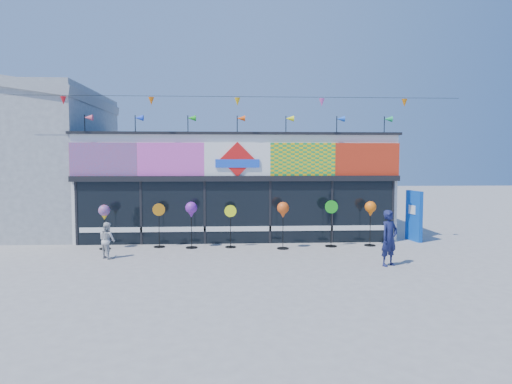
{
  "coord_description": "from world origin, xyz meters",
  "views": [
    {
      "loc": [
        -0.23,
        -13.23,
        3.07
      ],
      "look_at": [
        0.6,
        2.0,
        2.0
      ],
      "focal_mm": 32.0,
      "sensor_mm": 36.0,
      "label": 1
    }
  ],
  "objects": [
    {
      "name": "ground",
      "position": [
        0.0,
        0.0,
        0.0
      ],
      "size": [
        80.0,
        80.0,
        0.0
      ],
      "primitive_type": "plane",
      "color": "gray",
      "rests_on": "ground"
    },
    {
      "name": "spinner_0",
      "position": [
        -4.59,
        2.61,
        1.23
      ],
      "size": [
        0.39,
        0.39,
        1.54
      ],
      "color": "black",
      "rests_on": "ground"
    },
    {
      "name": "neighbour_building",
      "position": [
        -10.0,
        7.0,
        3.2
      ],
      "size": [
        8.18,
        7.2,
        6.87
      ],
      "color": "#ACAFB2",
      "rests_on": "ground"
    },
    {
      "name": "spinner_5",
      "position": [
        3.31,
        2.64,
        0.87
      ],
      "size": [
        0.46,
        0.42,
        1.65
      ],
      "color": "black",
      "rests_on": "ground"
    },
    {
      "name": "blue_sign",
      "position": [
        6.71,
        3.63,
        0.96
      ],
      "size": [
        0.3,
        0.97,
        1.91
      ],
      "rotation": [
        0.0,
        0.0,
        0.17
      ],
      "color": "#0C49B6",
      "rests_on": "ground"
    },
    {
      "name": "child",
      "position": [
        -4.12,
        1.13,
        0.57
      ],
      "size": [
        0.63,
        0.6,
        1.14
      ],
      "primitive_type": "imported",
      "rotation": [
        0.0,
        0.0,
        2.43
      ],
      "color": "silver",
      "rests_on": "ground"
    },
    {
      "name": "spinner_3",
      "position": [
        -0.26,
        2.67,
        0.79
      ],
      "size": [
        0.42,
        0.38,
        1.5
      ],
      "color": "black",
      "rests_on": "ground"
    },
    {
      "name": "spinner_4",
      "position": [
        1.55,
        2.32,
        1.31
      ],
      "size": [
        0.41,
        0.41,
        1.63
      ],
      "color": "black",
      "rests_on": "ground"
    },
    {
      "name": "adult_man",
      "position": [
        4.34,
        -0.38,
        0.81
      ],
      "size": [
        0.71,
        0.64,
        1.63
      ],
      "primitive_type": "imported",
      "rotation": [
        0.0,
        0.0,
        0.54
      ],
      "color": "#161B47",
      "rests_on": "ground"
    },
    {
      "name": "spinner_2",
      "position": [
        -1.62,
        2.64,
        1.3
      ],
      "size": [
        0.41,
        0.41,
        1.62
      ],
      "color": "black",
      "rests_on": "ground"
    },
    {
      "name": "kite_shop",
      "position": [
        0.0,
        5.94,
        2.05
      ],
      "size": [
        16.0,
        5.7,
        5.31
      ],
      "color": "white",
      "rests_on": "ground"
    },
    {
      "name": "spinner_6",
      "position": [
        4.74,
        2.72,
        1.28
      ],
      "size": [
        0.41,
        0.41,
        1.61
      ],
      "color": "black",
      "rests_on": "ground"
    },
    {
      "name": "spinner_1",
      "position": [
        -2.77,
        2.85,
        0.82
      ],
      "size": [
        0.43,
        0.4,
        1.55
      ],
      "color": "black",
      "rests_on": "ground"
    }
  ]
}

